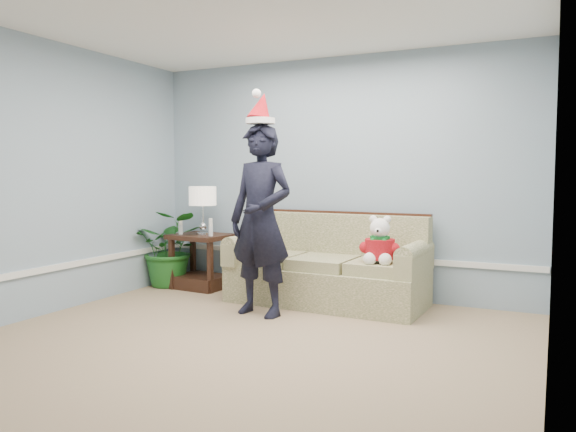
{
  "coord_description": "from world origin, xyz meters",
  "views": [
    {
      "loc": [
        2.27,
        -3.5,
        1.39
      ],
      "look_at": [
        -0.15,
        1.55,
        0.97
      ],
      "focal_mm": 35.0,
      "sensor_mm": 36.0,
      "label": 1
    }
  ],
  "objects_px": {
    "sofa": "(328,271)",
    "teddy_bear": "(380,246)",
    "side_table": "(201,267)",
    "man": "(261,220)",
    "houseplant": "(171,248)",
    "table_lamp": "(203,198)"
  },
  "relations": [
    {
      "from": "sofa",
      "to": "teddy_bear",
      "type": "height_order",
      "value": "teddy_bear"
    },
    {
      "from": "side_table",
      "to": "man",
      "type": "distance_m",
      "value": 1.67
    },
    {
      "from": "teddy_bear",
      "to": "man",
      "type": "bearing_deg",
      "value": -159.27
    },
    {
      "from": "houseplant",
      "to": "man",
      "type": "height_order",
      "value": "man"
    },
    {
      "from": "side_table",
      "to": "table_lamp",
      "type": "height_order",
      "value": "table_lamp"
    },
    {
      "from": "side_table",
      "to": "houseplant",
      "type": "bearing_deg",
      "value": -171.61
    },
    {
      "from": "sofa",
      "to": "man",
      "type": "xyz_separation_m",
      "value": [
        -0.41,
        -0.77,
        0.6
      ]
    },
    {
      "from": "houseplant",
      "to": "man",
      "type": "relative_size",
      "value": 0.5
    },
    {
      "from": "table_lamp",
      "to": "side_table",
      "type": "bearing_deg",
      "value": 145.68
    },
    {
      "from": "sofa",
      "to": "houseplant",
      "type": "bearing_deg",
      "value": -178.12
    },
    {
      "from": "sofa",
      "to": "man",
      "type": "height_order",
      "value": "man"
    },
    {
      "from": "houseplant",
      "to": "man",
      "type": "bearing_deg",
      "value": -24.73
    },
    {
      "from": "teddy_bear",
      "to": "table_lamp",
      "type": "bearing_deg",
      "value": 167.16
    },
    {
      "from": "table_lamp",
      "to": "teddy_bear",
      "type": "xyz_separation_m",
      "value": [
        2.26,
        -0.26,
        -0.42
      ]
    },
    {
      "from": "houseplant",
      "to": "teddy_bear",
      "type": "height_order",
      "value": "teddy_bear"
    },
    {
      "from": "houseplant",
      "to": "teddy_bear",
      "type": "bearing_deg",
      "value": -5.12
    },
    {
      "from": "sofa",
      "to": "table_lamp",
      "type": "height_order",
      "value": "table_lamp"
    },
    {
      "from": "table_lamp",
      "to": "man",
      "type": "xyz_separation_m",
      "value": [
        1.21,
        -0.79,
        -0.16
      ]
    },
    {
      "from": "sofa",
      "to": "side_table",
      "type": "bearing_deg",
      "value": 179.83
    },
    {
      "from": "sofa",
      "to": "teddy_bear",
      "type": "distance_m",
      "value": 0.76
    },
    {
      "from": "sofa",
      "to": "side_table",
      "type": "xyz_separation_m",
      "value": [
        -1.68,
        0.06,
        -0.09
      ]
    },
    {
      "from": "man",
      "to": "teddy_bear",
      "type": "xyz_separation_m",
      "value": [
        1.04,
        0.53,
        -0.26
      ]
    }
  ]
}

